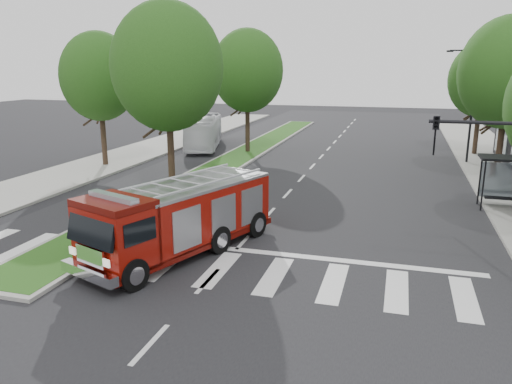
% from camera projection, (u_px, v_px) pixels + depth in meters
% --- Properties ---
extents(ground, '(140.00, 140.00, 0.00)m').
position_uv_depth(ground, '(244.00, 241.00, 20.15)').
color(ground, black).
rests_on(ground, ground).
extents(sidewalk_left, '(5.00, 80.00, 0.15)m').
position_uv_depth(sidewalk_left, '(82.00, 170.00, 33.35)').
color(sidewalk_left, gray).
rests_on(sidewalk_left, ground).
extents(median, '(3.00, 50.00, 0.15)m').
position_uv_depth(median, '(240.00, 156.00, 38.50)').
color(median, gray).
rests_on(median, ground).
extents(tree_right_mid, '(5.60, 5.60, 9.72)m').
position_uv_depth(tree_right_mid, '(509.00, 73.00, 28.48)').
color(tree_right_mid, black).
rests_on(tree_right_mid, ground).
extents(tree_right_far, '(5.00, 5.00, 8.73)m').
position_uv_depth(tree_right_far, '(482.00, 80.00, 37.95)').
color(tree_right_far, black).
rests_on(tree_right_far, ground).
extents(tree_median_near, '(5.80, 5.80, 10.16)m').
position_uv_depth(tree_median_near, '(167.00, 67.00, 25.67)').
color(tree_median_near, black).
rests_on(tree_median_near, ground).
extents(tree_median_far, '(5.60, 5.60, 9.72)m').
position_uv_depth(tree_median_far, '(247.00, 71.00, 38.78)').
color(tree_median_far, black).
rests_on(tree_median_far, ground).
extents(tree_left_mid, '(5.20, 5.20, 9.16)m').
position_uv_depth(tree_left_mid, '(99.00, 77.00, 33.57)').
color(tree_left_mid, black).
rests_on(tree_left_mid, ground).
extents(streetlight_right_far, '(2.11, 0.20, 8.00)m').
position_uv_depth(streetlight_right_far, '(470.00, 101.00, 34.87)').
color(streetlight_right_far, black).
rests_on(streetlight_right_far, ground).
extents(fire_engine, '(5.27, 8.70, 2.90)m').
position_uv_depth(fire_engine, '(181.00, 218.00, 18.57)').
color(fire_engine, '#4D0804').
rests_on(fire_engine, ground).
extents(city_bus, '(4.86, 9.96, 2.71)m').
position_uv_depth(city_bus, '(204.00, 132.00, 42.76)').
color(city_bus, silver).
rests_on(city_bus, ground).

